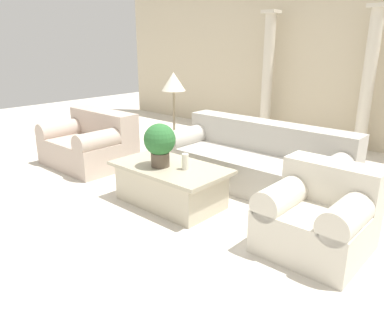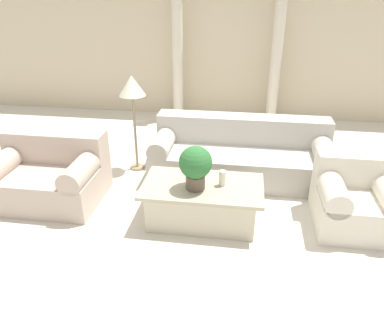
{
  "view_description": "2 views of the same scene",
  "coord_description": "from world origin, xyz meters",
  "px_view_note": "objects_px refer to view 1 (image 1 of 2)",
  "views": [
    {
      "loc": [
        3.0,
        -3.38,
        1.82
      ],
      "look_at": [
        0.3,
        -0.37,
        0.48
      ],
      "focal_mm": 35.0,
      "sensor_mm": 36.0,
      "label": 1
    },
    {
      "loc": [
        0.53,
        -4.16,
        2.49
      ],
      "look_at": [
        -0.06,
        -0.16,
        0.52
      ],
      "focal_mm": 35.0,
      "sensor_mm": 36.0,
      "label": 2
    }
  ],
  "objects_px": {
    "sofa_long": "(257,160)",
    "loveseat": "(91,143)",
    "floor_lamp": "(174,86)",
    "coffee_table": "(171,184)",
    "armchair": "(319,214)",
    "potted_plant": "(160,142)"
  },
  "relations": [
    {
      "from": "armchair",
      "to": "loveseat",
      "type": "bearing_deg",
      "value": 179.16
    },
    {
      "from": "coffee_table",
      "to": "floor_lamp",
      "type": "xyz_separation_m",
      "value": [
        -1.12,
        1.21,
        0.94
      ]
    },
    {
      "from": "sofa_long",
      "to": "potted_plant",
      "type": "relative_size",
      "value": 4.95
    },
    {
      "from": "potted_plant",
      "to": "armchair",
      "type": "bearing_deg",
      "value": 8.82
    },
    {
      "from": "armchair",
      "to": "floor_lamp",
      "type": "bearing_deg",
      "value": 160.17
    },
    {
      "from": "loveseat",
      "to": "floor_lamp",
      "type": "bearing_deg",
      "value": 48.71
    },
    {
      "from": "floor_lamp",
      "to": "sofa_long",
      "type": "bearing_deg",
      "value": 0.01
    },
    {
      "from": "loveseat",
      "to": "potted_plant",
      "type": "height_order",
      "value": "potted_plant"
    },
    {
      "from": "sofa_long",
      "to": "loveseat",
      "type": "distance_m",
      "value": 2.55
    },
    {
      "from": "sofa_long",
      "to": "loveseat",
      "type": "relative_size",
      "value": 1.86
    },
    {
      "from": "sofa_long",
      "to": "floor_lamp",
      "type": "distance_m",
      "value": 1.74
    },
    {
      "from": "sofa_long",
      "to": "loveseat",
      "type": "xyz_separation_m",
      "value": [
        -2.37,
        -0.97,
        0.01
      ]
    },
    {
      "from": "sofa_long",
      "to": "armchair",
      "type": "distance_m",
      "value": 1.66
    },
    {
      "from": "sofa_long",
      "to": "armchair",
      "type": "xyz_separation_m",
      "value": [
        1.31,
        -1.02,
        0.01
      ]
    },
    {
      "from": "floor_lamp",
      "to": "armchair",
      "type": "bearing_deg",
      "value": -19.83
    },
    {
      "from": "sofa_long",
      "to": "coffee_table",
      "type": "xyz_separation_m",
      "value": [
        -0.4,
        -1.21,
        -0.09
      ]
    },
    {
      "from": "potted_plant",
      "to": "floor_lamp",
      "type": "height_order",
      "value": "floor_lamp"
    },
    {
      "from": "potted_plant",
      "to": "coffee_table",
      "type": "bearing_deg",
      "value": 51.18
    },
    {
      "from": "loveseat",
      "to": "armchair",
      "type": "relative_size",
      "value": 1.5
    },
    {
      "from": "coffee_table",
      "to": "armchair",
      "type": "bearing_deg",
      "value": 6.3
    },
    {
      "from": "sofa_long",
      "to": "loveseat",
      "type": "height_order",
      "value": "same"
    },
    {
      "from": "potted_plant",
      "to": "loveseat",
      "type": "bearing_deg",
      "value": 170.17
    }
  ]
}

